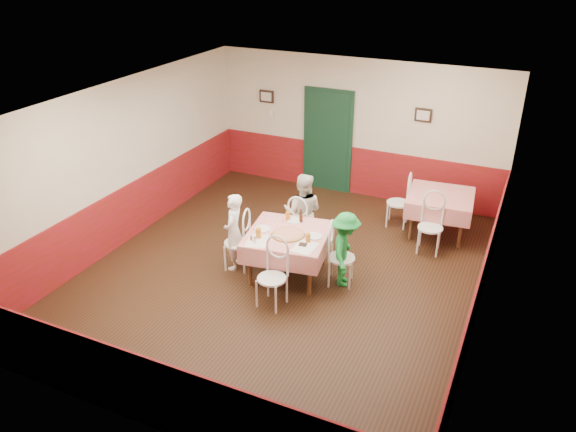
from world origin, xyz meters
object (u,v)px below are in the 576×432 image
at_px(chair_left, 237,243).
at_px(diner_far, 303,212).
at_px(beer_bottle, 301,217).
at_px(wallet, 303,245).
at_px(main_table, 288,254).
at_px(diner_right, 345,250).
at_px(diner_left, 234,232).
at_px(chair_near, 272,279).
at_px(chair_second_a, 398,203).
at_px(glass_c, 288,216).
at_px(chair_second_b, 430,228).
at_px(glass_a, 258,233).
at_px(glass_b, 308,238).
at_px(chair_right, 341,258).
at_px(second_table, 439,214).
at_px(chair_far, 302,226).
at_px(pizza, 288,234).

distance_m(chair_left, diner_far, 1.26).
xyz_separation_m(beer_bottle, wallet, (0.33, -0.67, -0.09)).
distance_m(main_table, diner_right, 0.93).
xyz_separation_m(chair_left, diner_left, (-0.05, -0.01, 0.19)).
xyz_separation_m(chair_near, beer_bottle, (-0.09, 1.25, 0.41)).
distance_m(chair_second_a, wallet, 2.82).
xyz_separation_m(chair_left, glass_c, (0.66, 0.52, 0.38)).
height_order(chair_second_b, beer_bottle, beer_bottle).
bearing_deg(glass_a, chair_near, -47.56).
relative_size(chair_near, diner_left, 0.70).
bearing_deg(main_table, chair_second_a, 65.34).
bearing_deg(chair_second_b, diner_left, -151.71).
bearing_deg(diner_far, glass_b, 104.91).
xyz_separation_m(chair_second_b, diner_far, (-2.00, -0.80, 0.24)).
height_order(main_table, wallet, wallet).
height_order(chair_right, beer_bottle, beer_bottle).
distance_m(main_table, glass_a, 0.66).
xyz_separation_m(chair_left, chair_second_a, (1.96, 2.57, 0.00)).
xyz_separation_m(chair_left, chair_near, (0.97, -0.71, 0.00)).
distance_m(second_table, chair_far, 2.56).
distance_m(chair_second_b, diner_right, 1.84).
bearing_deg(chair_right, glass_a, 99.04).
height_order(chair_near, glass_a, glass_a).
bearing_deg(glass_b, chair_second_a, 74.22).
relative_size(glass_a, diner_right, 0.13).
bearing_deg(glass_c, chair_near, -75.83).
xyz_separation_m(main_table, glass_c, (-0.18, 0.39, 0.46)).
height_order(second_table, diner_right, diner_right).
xyz_separation_m(pizza, glass_a, (-0.37, -0.26, 0.06)).
bearing_deg(chair_right, wallet, 117.12).
relative_size(chair_far, glass_c, 6.34).
height_order(chair_right, glass_b, chair_right).
relative_size(beer_bottle, diner_far, 0.15).
height_order(chair_left, diner_right, diner_right).
distance_m(glass_a, beer_bottle, 0.83).
distance_m(chair_left, chair_second_b, 3.26).
relative_size(chair_right, diner_right, 0.74).
height_order(chair_near, chair_second_a, same).
height_order(chair_near, glass_c, glass_c).
bearing_deg(chair_second_a, glass_c, -37.69).
xyz_separation_m(main_table, glass_b, (0.39, -0.13, 0.45)).
distance_m(beer_bottle, diner_far, 0.53).
xyz_separation_m(glass_a, glass_b, (0.73, 0.19, -0.01)).
bearing_deg(wallet, chair_far, 105.36).
xyz_separation_m(glass_c, diner_left, (-0.71, -0.53, -0.19)).
relative_size(chair_second_b, wallet, 8.18).
bearing_deg(diner_left, chair_near, 43.48).
distance_m(chair_right, glass_c, 1.12).
bearing_deg(chair_left, chair_near, 42.83).
distance_m(glass_c, diner_right, 1.13).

